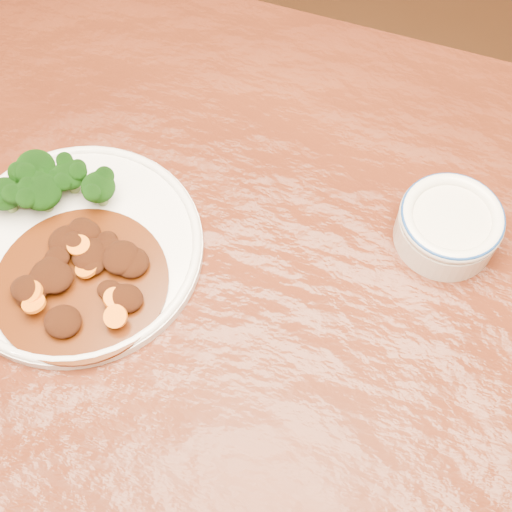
% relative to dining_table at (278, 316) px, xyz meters
% --- Properties ---
extents(ground, '(4.00, 4.00, 0.00)m').
position_rel_dining_table_xyz_m(ground, '(0.00, 0.00, -0.67)').
color(ground, '#452511').
rests_on(ground, ground).
extents(dining_table, '(1.52, 0.93, 0.75)m').
position_rel_dining_table_xyz_m(dining_table, '(0.00, 0.00, 0.00)').
color(dining_table, '#4E1E0D').
rests_on(dining_table, ground).
extents(dinner_plate, '(0.30, 0.30, 0.02)m').
position_rel_dining_table_xyz_m(dinner_plate, '(-0.24, -0.04, 0.09)').
color(dinner_plate, silver).
rests_on(dinner_plate, dining_table).
extents(broccoli_florets, '(0.14, 0.09, 0.05)m').
position_rel_dining_table_xyz_m(broccoli_florets, '(-0.30, 0.01, 0.12)').
color(broccoli_florets, olive).
rests_on(broccoli_florets, dinner_plate).
extents(mince_stew, '(0.20, 0.20, 0.03)m').
position_rel_dining_table_xyz_m(mince_stew, '(-0.22, -0.07, 0.10)').
color(mince_stew, '#4A1E07').
rests_on(mince_stew, dinner_plate).
extents(dip_bowl, '(0.12, 0.12, 0.06)m').
position_rel_dining_table_xyz_m(dip_bowl, '(0.16, 0.13, 0.11)').
color(dip_bowl, silver).
rests_on(dip_bowl, dining_table).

